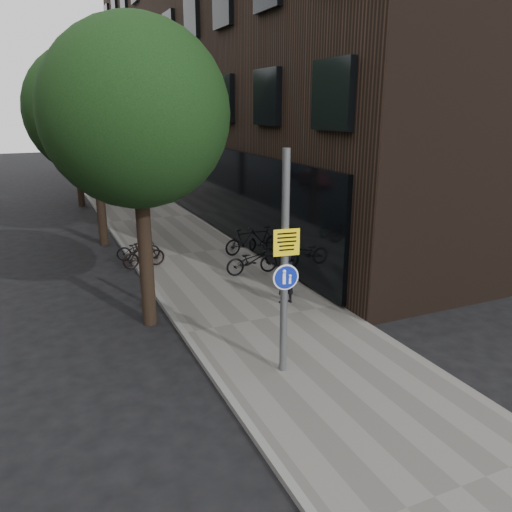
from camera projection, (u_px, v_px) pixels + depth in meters
ground at (326, 386)px, 10.17m from camera, size 120.00×120.00×0.00m
sidewalk at (193, 254)px, 18.99m from camera, size 4.50×60.00×0.12m
curb_edge at (133, 261)px, 18.11m from camera, size 0.15×60.00×0.13m
building_right_dark_brick at (260, 45)px, 30.12m from camera, size 12.00×40.00×18.00m
street_tree_near at (139, 122)px, 11.76m from camera, size 4.40×4.40×7.50m
street_tree_mid at (94, 116)px, 19.19m from camera, size 5.00×5.00×7.80m
street_tree_far at (74, 113)px, 27.06m from camera, size 5.00×5.00×7.80m
signpost at (285, 265)px, 9.89m from camera, size 0.53×0.15×4.61m
pedestrian at (286, 278)px, 13.93m from camera, size 0.57×0.40×1.50m
parked_bike_facade_near at (252, 260)px, 16.45m from camera, size 1.81×0.71×0.94m
parked_bike_facade_far at (244, 241)px, 18.68m from camera, size 1.67×0.68×0.98m
parked_bike_curb_near at (138, 249)px, 17.97m from camera, size 1.59×0.74×0.80m
parked_bike_curb_far at (144, 255)px, 17.12m from camera, size 1.53×0.61×0.90m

